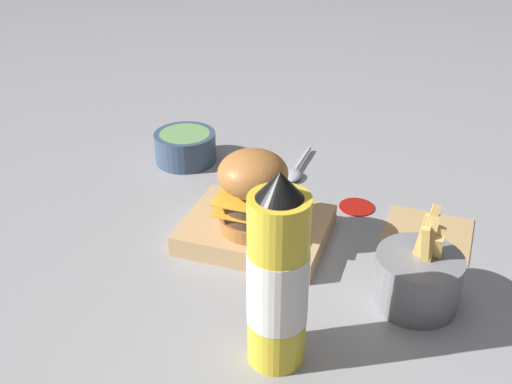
% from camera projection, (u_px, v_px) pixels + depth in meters
% --- Properties ---
extents(ground_plane, '(6.00, 6.00, 0.00)m').
position_uv_depth(ground_plane, '(281.00, 271.00, 0.84)').
color(ground_plane, gray).
extents(serving_board, '(0.21, 0.17, 0.03)m').
position_uv_depth(serving_board, '(256.00, 230.00, 0.91)').
color(serving_board, tan).
rests_on(serving_board, ground_plane).
extents(burger, '(0.10, 0.10, 0.12)m').
position_uv_depth(burger, '(253.00, 190.00, 0.85)').
color(burger, '#AD6B33').
rests_on(burger, serving_board).
extents(ketchup_bottle, '(0.07, 0.07, 0.24)m').
position_uv_depth(ketchup_bottle, '(278.00, 280.00, 0.65)').
color(ketchup_bottle, yellow).
rests_on(ketchup_bottle, ground_plane).
extents(fries_basket, '(0.11, 0.11, 0.14)m').
position_uv_depth(fries_basket, '(417.00, 278.00, 0.77)').
color(fries_basket, slate).
rests_on(fries_basket, ground_plane).
extents(side_bowl, '(0.11, 0.11, 0.06)m').
position_uv_depth(side_bowl, '(185.00, 146.00, 1.13)').
color(side_bowl, '#384C66').
rests_on(side_bowl, ground_plane).
extents(spoon, '(0.03, 0.14, 0.01)m').
position_uv_depth(spoon, '(294.00, 172.00, 1.09)').
color(spoon, '#B2B2B7').
rests_on(spoon, ground_plane).
extents(ketchup_puddle, '(0.06, 0.06, 0.00)m').
position_uv_depth(ketchup_puddle, '(357.00, 206.00, 0.99)').
color(ketchup_puddle, '#9E140F').
rests_on(ketchup_puddle, ground_plane).
extents(parchment_square, '(0.14, 0.14, 0.00)m').
position_uv_depth(parchment_square, '(427.00, 233.00, 0.92)').
color(parchment_square, tan).
rests_on(parchment_square, ground_plane).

